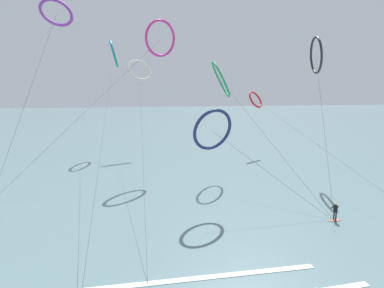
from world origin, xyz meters
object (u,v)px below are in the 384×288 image
kite_crimson (256,100)px  kite_navy (213,130)px  kite_violet (56,12)px  kite_charcoal (316,55)px  kite_teal (114,54)px  kite_ivory (140,70)px  kite_magenta (160,38)px  kite_emerald (221,79)px  surfer_coral (335,213)px

kite_crimson → kite_navy: kite_crimson is taller
kite_violet → kite_charcoal: (32.70, 1.19, -3.94)m
kite_crimson → kite_violet: (-30.07, -15.79, 10.40)m
kite_teal → kite_charcoal: size_ratio=2.73×
kite_violet → kite_ivory: (9.54, 21.85, -4.97)m
kite_crimson → kite_magenta: kite_magenta is taller
kite_crimson → kite_teal: (-25.17, 8.00, 8.39)m
kite_teal → kite_navy: 36.83m
kite_violet → kite_navy: bearing=-62.4°
kite_magenta → kite_emerald: kite_magenta is taller
kite_navy → surfer_coral: bearing=134.4°
kite_ivory → kite_emerald: bearing=-84.3°
kite_emerald → kite_charcoal: kite_charcoal is taller
kite_navy → kite_charcoal: size_ratio=0.66×
surfer_coral → kite_crimson: bearing=-9.1°
kite_violet → kite_ivory: size_ratio=0.48×
kite_crimson → kite_navy: 29.55m
kite_violet → kite_charcoal: kite_violet is taller
kite_teal → kite_magenta: size_ratio=2.35×
surfer_coral → kite_charcoal: bearing=-24.2°
kite_navy → kite_violet: bearing=-51.5°
kite_teal → kite_navy: kite_teal is taller
kite_navy → kite_violet: 22.22m
surfer_coral → kite_magenta: size_ratio=0.08×
kite_crimson → kite_violet: size_ratio=1.95×
kite_magenta → kite_violet: size_ratio=1.00×
surfer_coral → kite_teal: size_ratio=0.03×
kite_charcoal → kite_emerald: bearing=93.5°
kite_crimson → kite_teal: 27.71m
kite_teal → kite_violet: size_ratio=2.34×
kite_navy → kite_magenta: bearing=-98.8°
kite_crimson → kite_violet: 35.52m
kite_ivory → kite_charcoal: kite_charcoal is taller
kite_teal → kite_ivory: kite_teal is taller
kite_navy → kite_ivory: bearing=-98.2°
kite_crimson → kite_ivory: bearing=125.6°
kite_navy → kite_teal: bearing=-91.4°
kite_crimson → kite_charcoal: kite_charcoal is taller
surfer_coral → kite_magenta: (-13.58, 23.51, 18.30)m
surfer_coral → kite_violet: size_ratio=0.08×
kite_teal → kite_ivory: (4.64, -1.93, -2.96)m
kite_crimson → kite_magenta: (-17.78, -7.29, 9.17)m
kite_violet → kite_magenta: bearing=4.6°
kite_navy → kite_magenta: kite_magenta is taller
kite_teal → kite_charcoal: bearing=-130.0°
kite_teal → kite_emerald: kite_teal is taller
surfer_coral → kite_charcoal: 23.50m
kite_magenta → kite_navy: bearing=69.8°
kite_magenta → kite_charcoal: size_ratio=1.16×
surfer_coral → kite_crimson: (4.21, 30.81, 9.12)m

